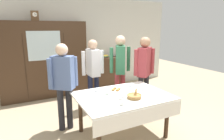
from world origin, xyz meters
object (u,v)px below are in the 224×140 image
at_px(tea_cup_back_edge, 144,89).
at_px(pastry_plate, 116,90).
at_px(mantel_clock, 35,16).
at_px(tea_cup_mid_left, 121,98).
at_px(person_by_cabinet, 144,67).
at_px(spoon_mid_left, 155,94).
at_px(tea_cup_far_left, 131,85).
at_px(tea_cup_near_left, 122,104).
at_px(person_behind_table_left, 120,65).
at_px(book_stack, 105,56).
at_px(spoon_front_edge, 152,99).
at_px(spoon_far_right, 132,91).
at_px(person_behind_table_right, 63,79).
at_px(tea_cup_center, 108,93).
at_px(dining_table, 124,101).
at_px(person_near_right_end, 93,68).
at_px(bread_basket, 134,96).
at_px(bookshelf_low, 105,72).
at_px(tea_cup_far_right, 97,90).
at_px(wall_cabinet, 45,60).

bearing_deg(tea_cup_back_edge, pastry_plate, 154.29).
height_order(mantel_clock, tea_cup_mid_left, mantel_clock).
bearing_deg(mantel_clock, person_by_cabinet, -44.94).
relative_size(spoon_mid_left, person_by_cabinet, 0.07).
xyz_separation_m(tea_cup_far_left, spoon_mid_left, (0.14, -0.53, -0.02)).
height_order(tea_cup_far_left, person_by_cabinet, person_by_cabinet).
distance_m(tea_cup_near_left, person_behind_table_left, 1.61).
distance_m(book_stack, spoon_front_edge, 3.03).
relative_size(spoon_far_right, person_behind_table_right, 0.08).
bearing_deg(pastry_plate, person_behind_table_right, 154.95).
height_order(tea_cup_center, spoon_far_right, tea_cup_center).
bearing_deg(tea_cup_near_left, dining_table, 56.57).
bearing_deg(person_near_right_end, spoon_mid_left, -69.22).
distance_m(bread_basket, spoon_far_right, 0.34).
xyz_separation_m(tea_cup_far_left, pastry_plate, (-0.37, -0.08, -0.01)).
distance_m(spoon_mid_left, person_behind_table_left, 1.27).
bearing_deg(spoon_mid_left, mantel_clock, 119.54).
bearing_deg(person_behind_table_right, spoon_front_edge, -40.47).
bearing_deg(dining_table, bread_basket, -61.36).
bearing_deg(person_behind_table_left, tea_cup_back_edge, -94.38).
distance_m(tea_cup_back_edge, person_behind_table_right, 1.44).
distance_m(bookshelf_low, tea_cup_mid_left, 2.97).
relative_size(tea_cup_back_edge, spoon_front_edge, 1.09).
bearing_deg(person_by_cabinet, tea_cup_center, -155.74).
bearing_deg(tea_cup_mid_left, tea_cup_far_right, 110.60).
xyz_separation_m(bread_basket, pastry_plate, (-0.09, 0.45, -0.02)).
xyz_separation_m(tea_cup_back_edge, spoon_front_edge, (-0.12, -0.39, -0.02)).
relative_size(spoon_front_edge, person_by_cabinet, 0.07).
height_order(tea_cup_near_left, person_near_right_end, person_near_right_end).
xyz_separation_m(tea_cup_center, bread_basket, (0.31, -0.33, 0.01)).
relative_size(dining_table, bookshelf_low, 1.41).
distance_m(wall_cabinet, tea_cup_far_right, 2.29).
xyz_separation_m(mantel_clock, bookshelf_low, (1.93, 0.05, -1.66)).
bearing_deg(pastry_plate, tea_cup_far_left, 11.89).
xyz_separation_m(pastry_plate, spoon_front_edge, (0.33, -0.60, -0.01)).
xyz_separation_m(tea_cup_near_left, tea_cup_far_left, (0.59, 0.69, 0.00)).
height_order(mantel_clock, spoon_mid_left, mantel_clock).
bearing_deg(tea_cup_mid_left, person_near_right_end, 86.64).
relative_size(bread_basket, person_by_cabinet, 0.15).
relative_size(spoon_front_edge, person_behind_table_left, 0.07).
distance_m(tea_cup_far_right, spoon_far_right, 0.62).
distance_m(tea_cup_mid_left, tea_cup_near_left, 0.22).
relative_size(wall_cabinet, book_stack, 9.80).
distance_m(tea_cup_far_right, spoon_mid_left, 1.00).
height_order(mantel_clock, tea_cup_center, mantel_clock).
bearing_deg(tea_cup_back_edge, spoon_front_edge, -107.38).
relative_size(bookshelf_low, tea_cup_far_left, 8.28).
xyz_separation_m(tea_cup_near_left, bread_basket, (0.31, 0.16, 0.01)).
bearing_deg(book_stack, person_behind_table_left, -102.69).
bearing_deg(tea_cup_far_right, wall_cabinet, 104.79).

